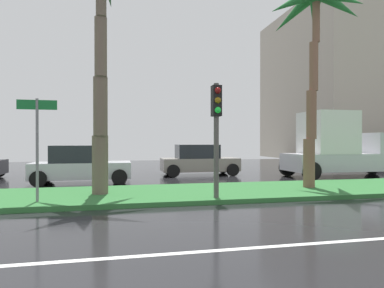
{
  "coord_description": "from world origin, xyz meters",
  "views": [
    {
      "loc": [
        0.92,
        -3.57,
        1.9
      ],
      "look_at": [
        4.09,
        10.94,
        1.79
      ],
      "focal_mm": 31.26,
      "sensor_mm": 36.0,
      "label": 1
    }
  ],
  "objects": [
    {
      "name": "palm_tree_centre",
      "position": [
        8.24,
        7.89,
        6.55
      ],
      "size": [
        4.11,
        3.88,
        7.93
      ],
      "color": "brown",
      "rests_on": "median_strip"
    },
    {
      "name": "building_far_right",
      "position": [
        26.98,
        29.36,
        8.07
      ],
      "size": [
        16.31,
        15.22,
        16.14
      ],
      "color": "#A89E8E",
      "rests_on": "ground_plane"
    },
    {
      "name": "near_lane_divider_stripe",
      "position": [
        0.0,
        2.0,
        0.0
      ],
      "size": [
        81.0,
        0.14,
        0.01
      ],
      "primitive_type": "cube",
      "color": "white",
      "rests_on": "ground_plane"
    },
    {
      "name": "ground_plane",
      "position": [
        0.0,
        9.0,
        -0.05
      ],
      "size": [
        90.0,
        42.0,
        0.1
      ],
      "primitive_type": "cube",
      "color": "black"
    },
    {
      "name": "car_in_traffic_third",
      "position": [
        -0.77,
        12.24,
        0.83
      ],
      "size": [
        4.3,
        2.02,
        1.72
      ],
      "color": "silver",
      "rests_on": "ground_plane"
    },
    {
      "name": "car_in_traffic_fourth",
      "position": [
        5.31,
        14.75,
        0.83
      ],
      "size": [
        4.3,
        2.02,
        1.72
      ],
      "color": "gray",
      "rests_on": "ground_plane"
    },
    {
      "name": "traffic_signal_median_right",
      "position": [
        3.89,
        6.44,
        2.61
      ],
      "size": [
        0.28,
        0.43,
        3.57
      ],
      "color": "#4C4C47",
      "rests_on": "median_strip"
    },
    {
      "name": "median_strip",
      "position": [
        0.0,
        8.0,
        0.07
      ],
      "size": [
        85.5,
        4.0,
        0.15
      ],
      "primitive_type": "cube",
      "color": "#2D6B33",
      "rests_on": "ground_plane"
    },
    {
      "name": "street_name_sign",
      "position": [
        -1.42,
        6.9,
        2.08
      ],
      "size": [
        1.1,
        0.08,
        3.0
      ],
      "color": "slate",
      "rests_on": "median_strip"
    },
    {
      "name": "box_truck_lead",
      "position": [
        12.63,
        12.13,
        1.55
      ],
      "size": [
        6.4,
        2.64,
        3.46
      ],
      "color": "silver",
      "rests_on": "ground_plane"
    }
  ]
}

